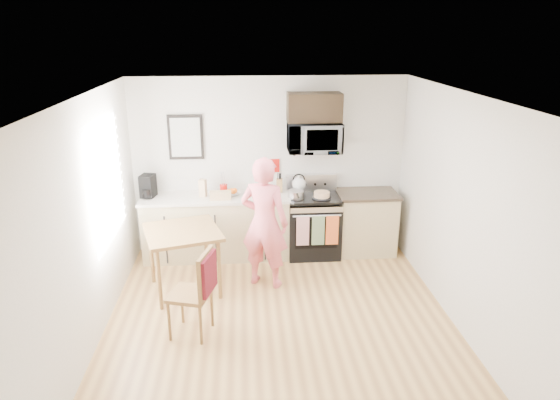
{
  "coord_description": "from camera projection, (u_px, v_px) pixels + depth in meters",
  "views": [
    {
      "loc": [
        -0.38,
        -4.85,
        3.24
      ],
      "look_at": [
        0.06,
        1.0,
        1.2
      ],
      "focal_mm": 32.0,
      "sensor_mm": 36.0,
      "label": 1
    }
  ],
  "objects": [
    {
      "name": "cake",
      "position": [
        322.0,
        195.0,
        7.14
      ],
      "size": [
        0.27,
        0.27,
        0.09
      ],
      "color": "black",
      "rests_on": "range"
    },
    {
      "name": "left_wall",
      "position": [
        86.0,
        228.0,
        5.09
      ],
      "size": [
        0.04,
        4.6,
        2.6
      ],
      "primitive_type": "cube",
      "color": "silver",
      "rests_on": "floor"
    },
    {
      "name": "fruit_bowl",
      "position": [
        233.0,
        193.0,
        7.21
      ],
      "size": [
        0.26,
        0.26,
        0.1
      ],
      "color": "white",
      "rests_on": "countertop_left"
    },
    {
      "name": "countertop_left",
      "position": [
        215.0,
        197.0,
        7.19
      ],
      "size": [
        2.14,
        0.64,
        0.04
      ],
      "primitive_type": "cube",
      "color": "beige",
      "rests_on": "cabinet_left"
    },
    {
      "name": "window",
      "position": [
        107.0,
        182.0,
        5.77
      ],
      "size": [
        0.06,
        1.4,
        1.5
      ],
      "color": "white",
      "rests_on": "left_wall"
    },
    {
      "name": "cabinet_right",
      "position": [
        366.0,
        223.0,
        7.5
      ],
      "size": [
        0.84,
        0.6,
        0.9
      ],
      "primitive_type": "cube",
      "color": "tan",
      "rests_on": "floor"
    },
    {
      "name": "front_wall",
      "position": [
        310.0,
        360.0,
        3.07
      ],
      "size": [
        4.0,
        0.04,
        2.6
      ],
      "primitive_type": "cube",
      "color": "silver",
      "rests_on": "floor"
    },
    {
      "name": "upper_cabinet",
      "position": [
        314.0,
        107.0,
        6.99
      ],
      "size": [
        0.76,
        0.35,
        0.4
      ],
      "primitive_type": "cube",
      "color": "black",
      "rests_on": "back_wall"
    },
    {
      "name": "bread_bag",
      "position": [
        220.0,
        195.0,
        7.04
      ],
      "size": [
        0.3,
        0.15,
        0.11
      ],
      "primitive_type": "cube",
      "rotation": [
        0.0,
        0.0,
        0.03
      ],
      "color": "tan",
      "rests_on": "countertop_left"
    },
    {
      "name": "dining_table",
      "position": [
        183.0,
        237.0,
        6.27
      ],
      "size": [
        0.96,
        0.96,
        0.83
      ],
      "rotation": [
        0.0,
        0.0,
        0.29
      ],
      "color": "brown",
      "rests_on": "floor"
    },
    {
      "name": "wall_trivet",
      "position": [
        273.0,
        166.0,
        7.39
      ],
      "size": [
        0.2,
        0.02,
        0.2
      ],
      "primitive_type": "cube",
      "color": "#B8150F",
      "rests_on": "back_wall"
    },
    {
      "name": "utensil_crock",
      "position": [
        223.0,
        185.0,
        7.26
      ],
      "size": [
        0.11,
        0.11,
        0.33
      ],
      "color": "#B8150F",
      "rests_on": "countertop_left"
    },
    {
      "name": "cabinet_left",
      "position": [
        217.0,
        228.0,
        7.34
      ],
      "size": [
        2.1,
        0.6,
        0.9
      ],
      "primitive_type": "cube",
      "color": "tan",
      "rests_on": "floor"
    },
    {
      "name": "microwave",
      "position": [
        314.0,
        137.0,
        7.09
      ],
      "size": [
        0.76,
        0.51,
        0.42
      ],
      "primitive_type": "imported",
      "color": "#B6B6BB",
      "rests_on": "back_wall"
    },
    {
      "name": "range",
      "position": [
        313.0,
        226.0,
        7.42
      ],
      "size": [
        0.76,
        0.7,
        1.16
      ],
      "color": "black",
      "rests_on": "floor"
    },
    {
      "name": "wall_art",
      "position": [
        186.0,
        137.0,
        7.15
      ],
      "size": [
        0.5,
        0.04,
        0.65
      ],
      "color": "black",
      "rests_on": "back_wall"
    },
    {
      "name": "person",
      "position": [
        264.0,
        223.0,
        6.39
      ],
      "size": [
        0.75,
        0.63,
        1.74
      ],
      "primitive_type": "imported",
      "rotation": [
        0.0,
        0.0,
        2.74
      ],
      "color": "#E13D53",
      "rests_on": "floor"
    },
    {
      "name": "back_wall",
      "position": [
        269.0,
        165.0,
        7.4
      ],
      "size": [
        4.0,
        0.04,
        2.6
      ],
      "primitive_type": "cube",
      "color": "silver",
      "rests_on": "floor"
    },
    {
      "name": "floor",
      "position": [
        281.0,
        329.0,
        5.66
      ],
      "size": [
        4.6,
        4.6,
        0.0
      ],
      "primitive_type": "plane",
      "color": "#9B6B3C",
      "rests_on": "ground"
    },
    {
      "name": "right_wall",
      "position": [
        466.0,
        217.0,
        5.38
      ],
      "size": [
        0.04,
        4.6,
        2.6
      ],
      "primitive_type": "cube",
      "color": "silver",
      "rests_on": "floor"
    },
    {
      "name": "pot",
      "position": [
        296.0,
        194.0,
        7.12
      ],
      "size": [
        0.23,
        0.38,
        0.11
      ],
      "rotation": [
        0.0,
        0.0,
        0.02
      ],
      "color": "#B6B6BB",
      "rests_on": "range"
    },
    {
      "name": "knife_block",
      "position": [
        279.0,
        185.0,
        7.35
      ],
      "size": [
        0.1,
        0.13,
        0.19
      ],
      "primitive_type": "cube",
      "rotation": [
        0.0,
        0.0,
        -0.11
      ],
      "color": "brown",
      "rests_on": "countertop_left"
    },
    {
      "name": "coffee_maker",
      "position": [
        148.0,
        187.0,
        7.1
      ],
      "size": [
        0.23,
        0.29,
        0.32
      ],
      "rotation": [
        0.0,
        0.0,
        -0.23
      ],
      "color": "black",
      "rests_on": "countertop_left"
    },
    {
      "name": "milk_carton",
      "position": [
        203.0,
        188.0,
        7.14
      ],
      "size": [
        0.12,
        0.12,
        0.25
      ],
      "primitive_type": "cube",
      "rotation": [
        0.0,
        0.0,
        -0.3
      ],
      "color": "tan",
      "rests_on": "countertop_left"
    },
    {
      "name": "kettle",
      "position": [
        299.0,
        184.0,
        7.42
      ],
      "size": [
        0.21,
        0.21,
        0.27
      ],
      "color": "white",
      "rests_on": "range"
    },
    {
      "name": "ceiling",
      "position": [
        281.0,
        97.0,
        4.81
      ],
      "size": [
        4.0,
        4.6,
        0.04
      ],
      "primitive_type": "cube",
      "color": "white",
      "rests_on": "back_wall"
    },
    {
      "name": "countertop_right",
      "position": [
        367.0,
        194.0,
        7.35
      ],
      "size": [
        0.88,
        0.64,
        0.04
      ],
      "primitive_type": "cube",
      "color": "black",
      "rests_on": "cabinet_right"
    },
    {
      "name": "chair",
      "position": [
        201.0,
        283.0,
        5.35
      ],
      "size": [
        0.56,
        0.53,
        1.0
      ],
      "rotation": [
        0.0,
        0.0,
        -0.28
      ],
      "color": "brown",
      "rests_on": "floor"
    }
  ]
}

